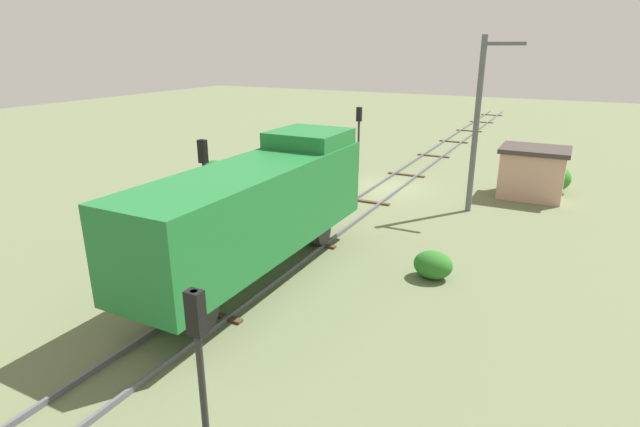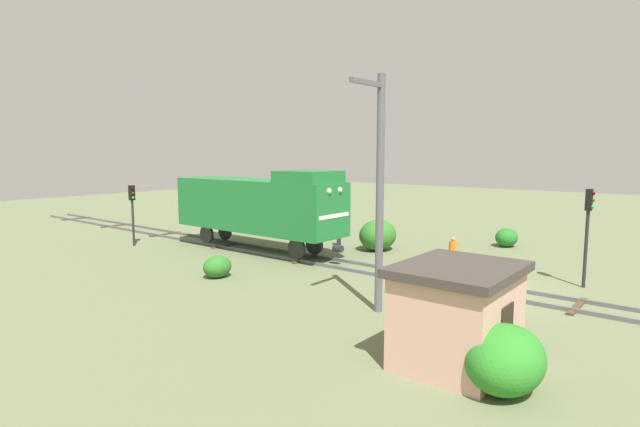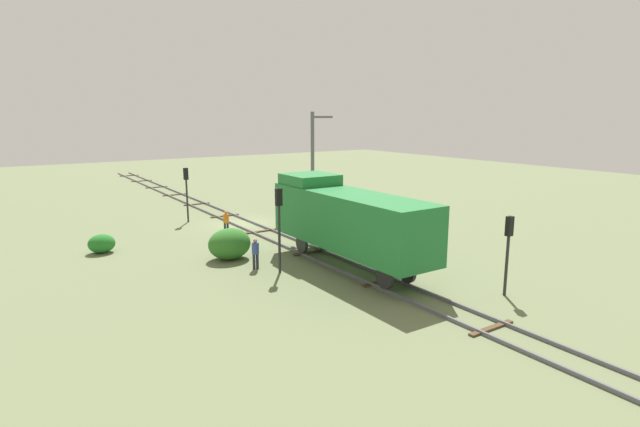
{
  "view_description": "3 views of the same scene",
  "coord_description": "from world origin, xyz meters",
  "px_view_note": "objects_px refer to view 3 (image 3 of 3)",
  "views": [
    {
      "loc": [
        -9.31,
        26.89,
        7.9
      ],
      "look_at": [
        -0.54,
        9.88,
        1.45
      ],
      "focal_mm": 28.0,
      "sensor_mm": 36.0,
      "label": 1
    },
    {
      "loc": [
        -19.91,
        -7.08,
        5.71
      ],
      "look_at": [
        -0.56,
        8.53,
        2.65
      ],
      "focal_mm": 28.0,
      "sensor_mm": 36.0,
      "label": 2
    },
    {
      "loc": [
        15.55,
        34.26,
        8.2
      ],
      "look_at": [
        0.16,
        11.06,
        2.64
      ],
      "focal_mm": 28.0,
      "sensor_mm": 36.0,
      "label": 3
    }
  ],
  "objects_px": {
    "traffic_signal_near": "(186,185)",
    "traffic_signal_far": "(508,240)",
    "locomotive": "(347,218)",
    "traffic_signal_mid": "(279,215)",
    "worker_by_signal": "(255,251)",
    "catenary_mast": "(313,164)",
    "worker_near_track": "(226,221)",
    "relay_hut": "(312,194)"
  },
  "relations": [
    {
      "from": "traffic_signal_near",
      "to": "traffic_signal_far",
      "type": "bearing_deg",
      "value": 106.06
    },
    {
      "from": "traffic_signal_near",
      "to": "locomotive",
      "type": "bearing_deg",
      "value": 101.13
    },
    {
      "from": "traffic_signal_mid",
      "to": "traffic_signal_far",
      "type": "relative_size",
      "value": 1.21
    },
    {
      "from": "locomotive",
      "to": "worker_by_signal",
      "type": "distance_m",
      "value": 5.22
    },
    {
      "from": "locomotive",
      "to": "catenary_mast",
      "type": "distance_m",
      "value": 12.38
    },
    {
      "from": "traffic_signal_mid",
      "to": "worker_near_track",
      "type": "relative_size",
      "value": 2.64
    },
    {
      "from": "worker_near_track",
      "to": "catenary_mast",
      "type": "xyz_separation_m",
      "value": [
        -7.46,
        -0.48,
        3.45
      ]
    },
    {
      "from": "traffic_signal_near",
      "to": "traffic_signal_far",
      "type": "relative_size",
      "value": 1.13
    },
    {
      "from": "locomotive",
      "to": "traffic_signal_mid",
      "type": "bearing_deg",
      "value": -21.29
    },
    {
      "from": "worker_near_track",
      "to": "traffic_signal_far",
      "type": "bearing_deg",
      "value": 41.45
    },
    {
      "from": "worker_by_signal",
      "to": "catenary_mast",
      "type": "distance_m",
      "value": 13.13
    },
    {
      "from": "locomotive",
      "to": "relay_hut",
      "type": "bearing_deg",
      "value": -116.2
    },
    {
      "from": "catenary_mast",
      "to": "worker_near_track",
      "type": "bearing_deg",
      "value": 3.66
    },
    {
      "from": "locomotive",
      "to": "worker_by_signal",
      "type": "height_order",
      "value": "locomotive"
    },
    {
      "from": "relay_hut",
      "to": "traffic_signal_near",
      "type": "bearing_deg",
      "value": -5.5
    },
    {
      "from": "traffic_signal_far",
      "to": "catenary_mast",
      "type": "relative_size",
      "value": 0.44
    },
    {
      "from": "catenary_mast",
      "to": "relay_hut",
      "type": "relative_size",
      "value": 2.4
    },
    {
      "from": "traffic_signal_mid",
      "to": "traffic_signal_far",
      "type": "xyz_separation_m",
      "value": [
        -7.0,
        8.67,
        -0.5
      ]
    },
    {
      "from": "locomotive",
      "to": "traffic_signal_far",
      "type": "xyz_separation_m",
      "value": [
        -3.6,
        7.35,
        -0.17
      ]
    },
    {
      "from": "traffic_signal_far",
      "to": "traffic_signal_mid",
      "type": "bearing_deg",
      "value": -51.09
    },
    {
      "from": "locomotive",
      "to": "traffic_signal_mid",
      "type": "xyz_separation_m",
      "value": [
        3.4,
        -1.32,
        0.33
      ]
    },
    {
      "from": "traffic_signal_near",
      "to": "worker_near_track",
      "type": "relative_size",
      "value": 2.47
    },
    {
      "from": "worker_near_track",
      "to": "relay_hut",
      "type": "distance_m",
      "value": 10.9
    },
    {
      "from": "worker_near_track",
      "to": "relay_hut",
      "type": "bearing_deg",
      "value": 137.69
    },
    {
      "from": "locomotive",
      "to": "relay_hut",
      "type": "height_order",
      "value": "locomotive"
    },
    {
      "from": "worker_near_track",
      "to": "worker_by_signal",
      "type": "distance_m",
      "value": 8.36
    },
    {
      "from": "traffic_signal_far",
      "to": "catenary_mast",
      "type": "bearing_deg",
      "value": -94.5
    },
    {
      "from": "worker_near_track",
      "to": "worker_by_signal",
      "type": "height_order",
      "value": "same"
    },
    {
      "from": "traffic_signal_near",
      "to": "worker_by_signal",
      "type": "relative_size",
      "value": 2.47
    },
    {
      "from": "traffic_signal_near",
      "to": "traffic_signal_far",
      "type": "distance_m",
      "value": 24.58
    },
    {
      "from": "locomotive",
      "to": "catenary_mast",
      "type": "relative_size",
      "value": 1.38
    },
    {
      "from": "traffic_signal_mid",
      "to": "worker_near_track",
      "type": "height_order",
      "value": "traffic_signal_mid"
    },
    {
      "from": "traffic_signal_far",
      "to": "catenary_mast",
      "type": "xyz_separation_m",
      "value": [
        -1.46,
        -18.53,
        1.84
      ]
    },
    {
      "from": "worker_by_signal",
      "to": "traffic_signal_far",
      "type": "bearing_deg",
      "value": -34.54
    },
    {
      "from": "locomotive",
      "to": "traffic_signal_near",
      "type": "distance_m",
      "value": 16.58
    },
    {
      "from": "worker_near_track",
      "to": "catenary_mast",
      "type": "bearing_deg",
      "value": 116.72
    },
    {
      "from": "traffic_signal_near",
      "to": "relay_hut",
      "type": "height_order",
      "value": "traffic_signal_near"
    },
    {
      "from": "traffic_signal_far",
      "to": "relay_hut",
      "type": "distance_m",
      "value": 22.95
    },
    {
      "from": "worker_by_signal",
      "to": "catenary_mast",
      "type": "relative_size",
      "value": 0.2
    },
    {
      "from": "traffic_signal_far",
      "to": "worker_by_signal",
      "type": "height_order",
      "value": "traffic_signal_far"
    },
    {
      "from": "locomotive",
      "to": "relay_hut",
      "type": "xyz_separation_m",
      "value": [
        -7.5,
        -15.24,
        -1.38
      ]
    },
    {
      "from": "traffic_signal_mid",
      "to": "traffic_signal_far",
      "type": "bearing_deg",
      "value": 128.91
    }
  ]
}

